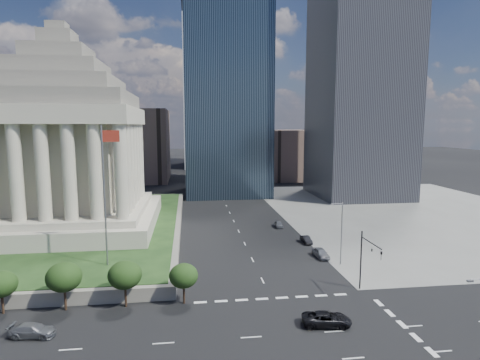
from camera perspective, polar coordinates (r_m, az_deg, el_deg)
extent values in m
plane|color=black|center=(135.76, -3.00, -1.51)|extent=(500.00, 500.00, 0.00)
cube|color=slate|center=(111.34, 23.16, -4.18)|extent=(68.00, 90.00, 0.03)
cube|color=#635D54|center=(92.96, -29.35, -6.28)|extent=(66.00, 70.00, 1.80)
cube|color=#1A3214|center=(92.75, -29.39, -5.71)|extent=(64.00, 68.00, 0.10)
cylinder|color=slate|center=(59.64, -18.72, -2.26)|extent=(0.24, 0.24, 20.00)
cube|color=maroon|center=(58.59, -17.93, 5.96)|extent=(2.40, 0.05, 1.60)
cube|color=black|center=(129.44, -2.02, 11.37)|extent=(26.00, 26.00, 60.00)
cube|color=black|center=(132.60, 16.99, 19.69)|extent=(26.00, 28.00, 100.00)
cube|color=brown|center=(169.37, 7.06, 3.69)|extent=(20.00, 30.00, 20.00)
cube|color=brown|center=(164.99, -14.33, 4.80)|extent=(24.00, 30.00, 28.00)
cylinder|color=black|center=(56.97, 16.81, -10.85)|extent=(0.18, 0.18, 8.00)
cylinder|color=black|center=(53.65, 18.16, -8.49)|extent=(0.14, 5.50, 0.14)
cube|color=black|center=(51.53, 19.45, -10.15)|extent=(0.30, 0.30, 1.10)
cube|color=slate|center=(37.27, 29.91, -12.35)|extent=(0.50, 0.22, 0.14)
cylinder|color=slate|center=(65.42, 14.23, -7.41)|extent=(0.16, 0.16, 10.00)
cylinder|color=slate|center=(64.03, 13.62, -3.31)|extent=(1.80, 0.12, 0.12)
cube|color=slate|center=(63.73, 12.87, -3.43)|extent=(0.50, 0.22, 0.14)
imported|color=black|center=(47.58, 12.23, -18.76)|extent=(3.23, 5.70, 1.50)
imported|color=#54575C|center=(49.54, -27.40, -18.45)|extent=(2.53, 4.97, 1.38)
imported|color=gray|center=(69.21, 11.43, -10.14)|extent=(4.63, 2.11, 1.54)
imported|color=black|center=(76.86, 9.40, -8.38)|extent=(3.85, 1.47, 1.25)
imported|color=slate|center=(87.59, 5.52, -6.29)|extent=(1.70, 3.85, 1.29)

